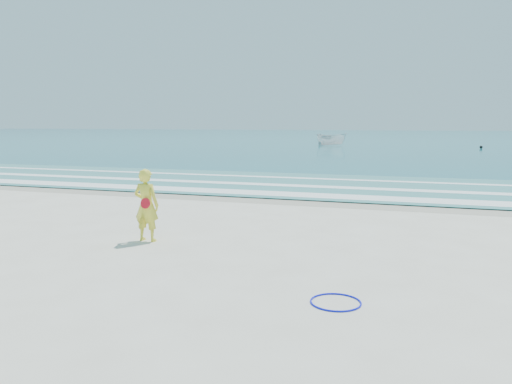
% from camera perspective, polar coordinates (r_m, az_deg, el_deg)
% --- Properties ---
extents(ground, '(400.00, 400.00, 0.00)m').
position_cam_1_polar(ground, '(11.26, -5.59, -7.76)').
color(ground, silver).
rests_on(ground, ground).
extents(wet_sand, '(400.00, 2.40, 0.00)m').
position_cam_1_polar(wet_sand, '(19.64, 5.10, -1.00)').
color(wet_sand, '#B2A893').
rests_on(wet_sand, ground).
extents(ocean, '(400.00, 190.00, 0.04)m').
position_cam_1_polar(ocean, '(115.02, 16.22, 6.09)').
color(ocean, '#19727F').
rests_on(ocean, ground).
extents(shallow, '(400.00, 10.00, 0.01)m').
position_cam_1_polar(shallow, '(24.49, 7.79, 0.82)').
color(shallow, '#59B7AD').
rests_on(shallow, ocean).
extents(foam_near, '(400.00, 1.40, 0.01)m').
position_cam_1_polar(foam_near, '(20.89, 5.92, -0.34)').
color(foam_near, white).
rests_on(foam_near, shallow).
extents(foam_mid, '(400.00, 0.90, 0.01)m').
position_cam_1_polar(foam_mid, '(23.70, 7.43, 0.61)').
color(foam_mid, white).
rests_on(foam_mid, shallow).
extents(foam_far, '(400.00, 0.60, 0.01)m').
position_cam_1_polar(foam_far, '(26.93, 8.77, 1.46)').
color(foam_far, white).
rests_on(foam_far, shallow).
extents(hoop, '(1.02, 1.02, 0.03)m').
position_cam_1_polar(hoop, '(8.77, 9.09, -12.32)').
color(hoop, '#0C13D8').
rests_on(hoop, ground).
extents(boat, '(4.73, 3.02, 1.71)m').
position_cam_1_polar(boat, '(67.00, 8.61, 5.98)').
color(boat, silver).
rests_on(boat, ocean).
extents(buoy, '(0.36, 0.36, 0.36)m').
position_cam_1_polar(buoy, '(64.47, 24.33, 4.70)').
color(buoy, black).
rests_on(buoy, ocean).
extents(woman, '(0.69, 0.46, 1.88)m').
position_cam_1_polar(woman, '(13.10, -12.42, -1.48)').
color(woman, yellow).
rests_on(woman, ground).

